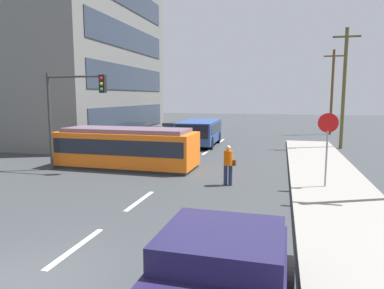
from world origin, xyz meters
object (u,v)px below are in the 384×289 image
at_px(city_bus, 200,131).
at_px(stop_sign, 328,134).
at_px(utility_pole_mid, 344,87).
at_px(utility_pole_far, 332,91).
at_px(parked_sedan_mid, 112,144).
at_px(traffic_light_mast, 72,102).
at_px(pedestrian_crossing, 228,163).
at_px(parked_sedan_furthest, 175,128).
at_px(parked_sedan_far, 152,135).
at_px(streetcar_tram, 127,147).

bearing_deg(city_bus, stop_sign, -55.46).
xyz_separation_m(utility_pole_mid, utility_pole_far, (0.47, 9.70, -0.13)).
bearing_deg(parked_sedan_mid, traffic_light_mast, -82.42).
relative_size(pedestrian_crossing, traffic_light_mast, 0.35).
distance_m(pedestrian_crossing, traffic_light_mast, 8.18).
bearing_deg(utility_pole_mid, parked_sedan_furthest, 157.40).
height_order(traffic_light_mast, utility_pole_far, utility_pole_far).
bearing_deg(stop_sign, utility_pole_far, 82.57).
xyz_separation_m(parked_sedan_far, utility_pole_mid, (14.16, 0.07, 3.69)).
distance_m(parked_sedan_far, traffic_light_mast, 11.61).
relative_size(parked_sedan_furthest, utility_pole_far, 0.53).
bearing_deg(parked_sedan_far, traffic_light_mast, -88.76).
xyz_separation_m(streetcar_tram, traffic_light_mast, (-2.12, -1.47, 2.33)).
distance_m(parked_sedan_furthest, utility_pole_mid, 15.65).
xyz_separation_m(pedestrian_crossing, parked_sedan_furthest, (-7.87, 18.13, -0.32)).
xyz_separation_m(traffic_light_mast, utility_pole_far, (14.39, 21.04, 0.80)).
distance_m(streetcar_tram, parked_sedan_far, 10.10).
relative_size(parked_sedan_furthest, traffic_light_mast, 0.89).
bearing_deg(utility_pole_far, city_bus, -134.49).
bearing_deg(pedestrian_crossing, traffic_light_mast, 173.05).
bearing_deg(stop_sign, parked_sedan_furthest, 123.14).
bearing_deg(streetcar_tram, utility_pole_mid, 39.92).
height_order(pedestrian_crossing, parked_sedan_far, pedestrian_crossing).
xyz_separation_m(streetcar_tram, utility_pole_far, (12.27, 19.57, 3.13)).
xyz_separation_m(parked_sedan_mid, traffic_light_mast, (0.72, -5.43, 2.76)).
bearing_deg(pedestrian_crossing, utility_pole_mid, 63.33).
bearing_deg(pedestrian_crossing, city_bus, 108.66).
xyz_separation_m(parked_sedan_furthest, utility_pole_mid, (14.04, -5.85, 3.70)).
height_order(city_bus, traffic_light_mast, traffic_light_mast).
bearing_deg(parked_sedan_far, utility_pole_mid, 0.26).
height_order(traffic_light_mast, utility_pole_mid, utility_pole_mid).
height_order(city_bus, pedestrian_crossing, city_bus).
distance_m(city_bus, parked_sedan_mid, 6.80).
bearing_deg(city_bus, traffic_light_mast, -110.69).
height_order(parked_sedan_mid, parked_sedan_furthest, same).
relative_size(city_bus, parked_sedan_far, 1.27).
bearing_deg(utility_pole_far, parked_sedan_furthest, -165.13).
xyz_separation_m(city_bus, utility_pole_mid, (10.00, 0.96, 3.26)).
relative_size(pedestrian_crossing, utility_pole_far, 0.21).
xyz_separation_m(stop_sign, traffic_light_mast, (-11.55, 0.71, 1.19)).
distance_m(traffic_light_mast, utility_pole_far, 25.51).
bearing_deg(parked_sedan_furthest, streetcar_tram, -81.86).
xyz_separation_m(streetcar_tram, pedestrian_crossing, (5.63, -2.42, -0.11)).
distance_m(city_bus, stop_sign, 13.51).
bearing_deg(pedestrian_crossing, streetcar_tram, 156.76).
distance_m(streetcar_tram, parked_sedan_mid, 4.90).
bearing_deg(utility_pole_far, utility_pole_mid, -92.79).
xyz_separation_m(parked_sedan_mid, utility_pole_far, (15.11, 15.61, 3.57)).
bearing_deg(traffic_light_mast, pedestrian_crossing, -6.95).
bearing_deg(traffic_light_mast, parked_sedan_mid, 97.58).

